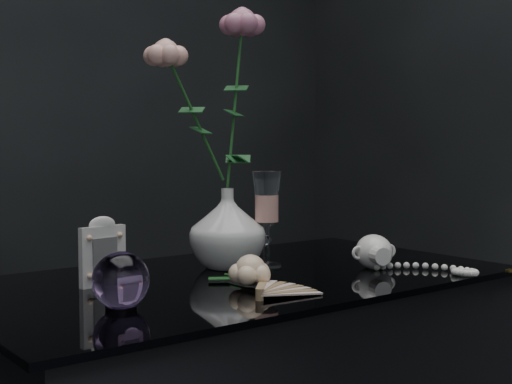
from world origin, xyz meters
TOP-DOWN VIEW (x-y plane):
  - vase at (0.03, 0.14)m, footprint 0.20×0.20m
  - wine_glass at (0.10, 0.10)m, footprint 0.07×0.07m
  - picture_frame at (-0.25, 0.12)m, footprint 0.10×0.08m
  - paperweight at (-0.31, -0.06)m, footprint 0.10×0.10m
  - paper_fan at (-0.11, -0.14)m, footprint 0.26×0.22m
  - loose_rose at (-0.05, -0.04)m, footprint 0.13×0.17m
  - pearl_jar at (0.27, -0.05)m, footprint 0.32×0.32m
  - roses at (-0.00, 0.13)m, footprint 0.27×0.11m

SIDE VIEW (x-z plane):
  - paper_fan at x=-0.11m, z-range 0.76..0.79m
  - loose_rose at x=-0.05m, z-range 0.76..0.82m
  - pearl_jar at x=0.27m, z-range 0.76..0.84m
  - paperweight at x=-0.31m, z-range 0.76..0.85m
  - picture_frame at x=-0.25m, z-range 0.76..0.89m
  - vase at x=0.03m, z-range 0.76..0.93m
  - wine_glass at x=0.10m, z-range 0.76..0.96m
  - roses at x=0.00m, z-range 0.90..1.32m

